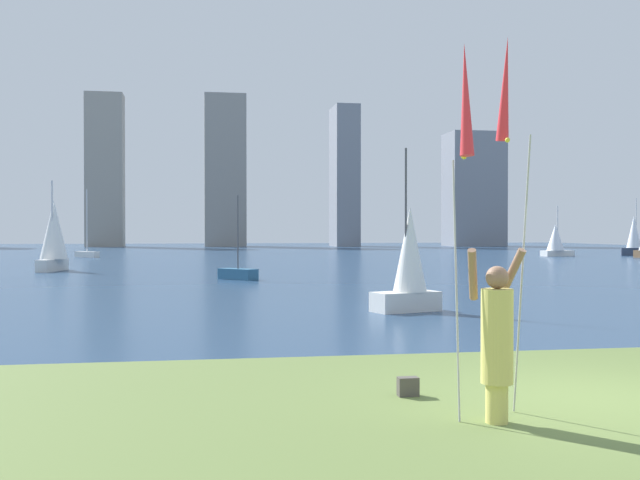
# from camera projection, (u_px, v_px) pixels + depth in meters

# --- Properties ---
(ground) EXTENTS (120.00, 138.00, 0.12)m
(ground) POSITION_uv_depth(u_px,v_px,m) (263.00, 258.00, 59.86)
(ground) COLOR #5B7038
(person) EXTENTS (0.73, 0.54, 1.99)m
(person) POSITION_uv_depth(u_px,v_px,m) (497.00, 337.00, 8.33)
(person) COLOR #D8CC66
(person) RESTS_ON ground
(kite_flag_left) EXTENTS (0.16, 0.55, 4.29)m
(kite_flag_left) POSITION_uv_depth(u_px,v_px,m) (465.00, 109.00, 8.18)
(kite_flag_left) COLOR #B2B2B7
(kite_flag_left) RESTS_ON ground
(kite_flag_right) EXTENTS (0.16, 0.89, 4.56)m
(kite_flag_right) POSITION_uv_depth(u_px,v_px,m) (506.00, 99.00, 9.05)
(kite_flag_right) COLOR #B2B2B7
(kite_flag_right) RESTS_ON ground
(bag) EXTENTS (0.27, 0.16, 0.25)m
(bag) POSITION_uv_depth(u_px,v_px,m) (408.00, 387.00, 9.69)
(bag) COLOR #4C4742
(bag) RESTS_ON ground
(sailboat_0) EXTENTS (2.53, 1.83, 5.03)m
(sailboat_0) POSITION_uv_depth(u_px,v_px,m) (634.00, 237.00, 64.39)
(sailboat_0) COLOR #333D51
(sailboat_0) RESTS_ON ground
(sailboat_1) EXTENTS (3.11, 1.80, 4.32)m
(sailboat_1) POSITION_uv_depth(u_px,v_px,m) (556.00, 241.00, 62.98)
(sailboat_1) COLOR white
(sailboat_1) RESTS_ON ground
(sailboat_2) EXTENTS (2.00, 1.35, 4.42)m
(sailboat_2) POSITION_uv_depth(u_px,v_px,m) (409.00, 264.00, 19.91)
(sailboat_2) COLOR silver
(sailboat_2) RESTS_ON ground
(sailboat_3) EXTENTS (2.26, 2.47, 5.60)m
(sailboat_3) POSITION_uv_depth(u_px,v_px,m) (87.00, 253.00, 60.16)
(sailboat_3) COLOR silver
(sailboat_3) RESTS_ON ground
(sailboat_6) EXTENTS (1.75, 3.01, 4.90)m
(sailboat_6) POSITION_uv_depth(u_px,v_px,m) (54.00, 235.00, 39.85)
(sailboat_6) COLOR silver
(sailboat_6) RESTS_ON ground
(sailboat_8) EXTENTS (1.79, 1.88, 3.78)m
(sailboat_8) POSITION_uv_depth(u_px,v_px,m) (238.00, 273.00, 32.85)
(sailboat_8) COLOR #2D6084
(sailboat_8) RESTS_ON ground
(skyline_tower_1) EXTENTS (5.01, 3.70, 20.98)m
(skyline_tower_1) POSITION_uv_depth(u_px,v_px,m) (105.00, 170.00, 100.68)
(skyline_tower_1) COLOR gray
(skyline_tower_1) RESTS_ON ground
(skyline_tower_2) EXTENTS (5.68, 6.17, 21.04)m
(skyline_tower_2) POSITION_uv_depth(u_px,v_px,m) (225.00, 172.00, 103.07)
(skyline_tower_2) COLOR gray
(skyline_tower_2) RESTS_ON ground
(skyline_tower_3) EXTENTS (3.35, 6.34, 19.71)m
(skyline_tower_3) POSITION_uv_depth(u_px,v_px,m) (344.00, 177.00, 103.78)
(skyline_tower_3) COLOR gray
(skyline_tower_3) RESTS_ON ground
(skyline_tower_4) EXTENTS (7.75, 5.82, 16.13)m
(skyline_tower_4) POSITION_uv_depth(u_px,v_px,m) (474.00, 190.00, 104.76)
(skyline_tower_4) COLOR gray
(skyline_tower_4) RESTS_ON ground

